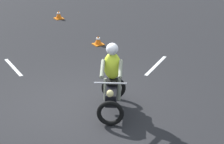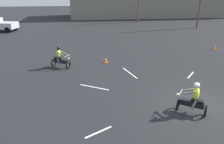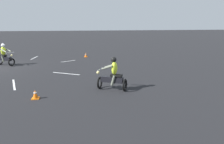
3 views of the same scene
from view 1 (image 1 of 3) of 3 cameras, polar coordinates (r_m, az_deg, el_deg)
name	(u,v)px [view 1 (image 1 of 3)]	position (r m, az deg, el deg)	size (l,w,h in m)	color
ground_plane	(78,106)	(10.52, -4.50, -4.43)	(120.00, 120.00, 0.00)	black
motorcycle_rider_foreground	(112,82)	(9.96, 0.01, -1.37)	(1.49, 1.29, 1.66)	black
traffic_cone_near_left	(59,15)	(17.44, -6.98, 7.43)	(0.32, 0.32, 0.33)	orange
traffic_cone_mid_center	(98,40)	(14.43, -1.82, 4.15)	(0.32, 0.32, 0.31)	orange
lane_stripe_e	(13,67)	(12.98, -12.77, 0.62)	(0.10, 1.45, 0.01)	silver
lane_stripe_se	(156,65)	(12.85, 5.76, 0.87)	(0.10, 1.61, 0.01)	silver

